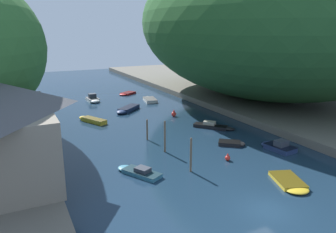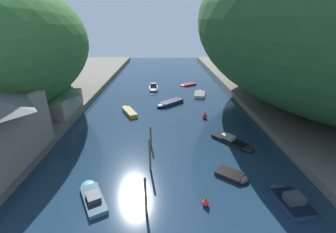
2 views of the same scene
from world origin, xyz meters
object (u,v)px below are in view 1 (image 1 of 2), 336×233
object	(u,v)px
boat_navy_launch	(214,126)
boat_near_quay	(233,143)
boat_far_upstream	(138,171)
person_on_quay	(29,192)
boat_mid_channel	(149,99)
channel_buoy_near	(174,114)
boat_far_right_bank	(277,146)
boat_moored_right	(91,120)
boat_red_skiff	(93,99)
boat_yellow_tender	(127,109)
boat_white_cruiser	(127,93)
boat_small_dinghy	(290,183)
boathouse_shed	(7,113)
channel_buoy_far	(228,158)

from	to	relation	value
boat_navy_launch	boat_near_quay	world-z (taller)	boat_navy_launch
boat_far_upstream	person_on_quay	bearing A→B (deg)	170.64
boat_mid_channel	channel_buoy_near	distance (m)	12.52
boat_far_right_bank	person_on_quay	world-z (taller)	person_on_quay
boat_far_upstream	channel_buoy_near	world-z (taller)	channel_buoy_near
boat_far_right_bank	boat_moored_right	bearing A→B (deg)	121.14
boat_near_quay	boat_far_upstream	bearing A→B (deg)	-40.44
boat_red_skiff	boat_yellow_tender	xyz separation A→B (m)	(3.21, -10.14, -0.11)
boat_white_cruiser	boat_small_dinghy	xyz separation A→B (m)	(-0.76, -45.98, -0.00)
person_on_quay	boat_near_quay	bearing A→B (deg)	-64.84
boat_white_cruiser	boat_far_right_bank	world-z (taller)	boat_far_right_bank
boat_yellow_tender	boat_near_quay	xyz separation A→B (m)	(5.84, -21.31, -0.11)
boat_moored_right	boat_far_right_bank	bearing A→B (deg)	-77.78
boat_moored_right	channel_buoy_near	xyz separation A→B (m)	(12.50, -2.72, 0.13)
boat_far_upstream	channel_buoy_near	bearing A→B (deg)	25.17
boat_mid_channel	boathouse_shed	bearing A→B (deg)	-144.64
boat_mid_channel	boat_far_upstream	xyz separation A→B (m)	(-13.91, -29.85, -0.04)
boat_white_cruiser	channel_buoy_near	size ratio (longest dim) A/B	3.78
channel_buoy_far	person_on_quay	distance (m)	19.59
boat_white_cruiser	boathouse_shed	bearing A→B (deg)	97.93
boat_small_dinghy	boat_yellow_tender	xyz separation A→B (m)	(-4.11, 31.97, 0.14)
boat_moored_right	channel_buoy_near	distance (m)	12.79
boat_small_dinghy	channel_buoy_far	xyz separation A→B (m)	(-1.65, 7.05, 0.14)
boathouse_shed	boat_moored_right	world-z (taller)	boathouse_shed
boat_near_quay	person_on_quay	size ratio (longest dim) A/B	2.05
boat_navy_launch	boat_red_skiff	size ratio (longest dim) A/B	1.30
boat_mid_channel	channel_buoy_far	distance (m)	31.22
boat_white_cruiser	boat_near_quay	xyz separation A→B (m)	(0.97, -35.32, 0.02)
boat_white_cruiser	boat_small_dinghy	distance (m)	45.99
channel_buoy_far	boat_mid_channel	bearing A→B (deg)	82.23
boat_far_upstream	boat_small_dinghy	xyz separation A→B (m)	(11.34, -8.13, -0.07)
boat_mid_channel	boat_far_right_bank	size ratio (longest dim) A/B	1.27
boat_moored_right	boat_small_dinghy	distance (m)	30.31
boat_red_skiff	channel_buoy_far	xyz separation A→B (m)	(5.67, -35.06, -0.12)
boat_moored_right	person_on_quay	xyz separation A→B (m)	(-10.01, -23.45, 1.67)
boat_far_upstream	boat_red_skiff	bearing A→B (deg)	54.81
boat_far_upstream	boat_moored_right	size ratio (longest dim) A/B	0.91
boathouse_shed	channel_buoy_near	bearing A→B (deg)	-2.96
boat_navy_launch	boat_far_right_bank	size ratio (longest dim) A/B	1.27
boat_small_dinghy	boat_near_quay	size ratio (longest dim) A/B	1.40
boat_red_skiff	boat_near_quay	distance (m)	32.73
boat_white_cruiser	channel_buoy_far	world-z (taller)	channel_buoy_far
boat_small_dinghy	person_on_quay	world-z (taller)	person_on_quay
boat_far_upstream	boat_far_right_bank	bearing A→B (deg)	-31.45
boat_far_upstream	channel_buoy_far	world-z (taller)	channel_buoy_far
boat_far_right_bank	channel_buoy_far	world-z (taller)	boat_far_right_bank
boat_red_skiff	boat_yellow_tender	distance (m)	10.64
boat_yellow_tender	channel_buoy_far	distance (m)	25.04
boat_small_dinghy	channel_buoy_far	size ratio (longest dim) A/B	5.79
boat_small_dinghy	boat_red_skiff	world-z (taller)	boat_red_skiff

